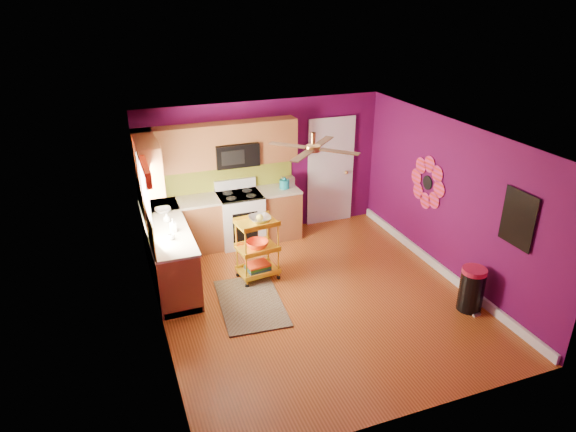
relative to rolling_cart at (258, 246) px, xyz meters
name	(u,v)px	position (x,y,z in m)	size (l,w,h in m)	color
ground	(315,297)	(0.63, -0.85, -0.57)	(5.00, 5.00, 0.00)	brown
room_envelope	(320,197)	(0.66, -0.85, 1.06)	(4.54, 5.04, 2.52)	#570944
lower_cabinets	(201,236)	(-0.72, 0.97, -0.14)	(2.81, 2.31, 0.94)	brown
electric_range	(240,218)	(0.08, 1.32, -0.09)	(0.76, 0.66, 1.13)	white
upper_cabinetry	(197,152)	(-0.61, 1.32, 1.23)	(2.80, 2.30, 1.26)	brown
left_window	(144,185)	(-1.59, 0.20, 1.17)	(0.08, 1.35, 1.08)	white
panel_door	(330,172)	(1.98, 1.62, 0.45)	(0.95, 0.11, 2.15)	white
right_wall_art	(465,198)	(2.86, -1.19, 0.87)	(0.04, 2.74, 1.04)	black
ceiling_fan	(313,148)	(0.63, -0.65, 1.72)	(1.01, 1.01, 0.26)	#BF8C3F
shag_rug	(251,303)	(-0.33, -0.66, -0.56)	(0.90, 1.46, 0.02)	black
rolling_cart	(258,246)	(0.00, 0.00, 0.00)	(0.67, 0.52, 1.11)	yellow
trash_can	(472,289)	(2.61, -1.91, -0.24)	(0.38, 0.40, 0.67)	black
teal_kettle	(284,184)	(0.94, 1.34, 0.45)	(0.18, 0.18, 0.21)	teal
toaster	(288,182)	(1.03, 1.41, 0.46)	(0.22, 0.15, 0.18)	beige
soap_bottle_a	(173,225)	(-1.25, 0.22, 0.47)	(0.09, 0.09, 0.20)	#EA3F72
soap_bottle_b	(167,218)	(-1.29, 0.59, 0.44)	(0.12, 0.12, 0.15)	white
counter_dish	(163,210)	(-1.29, 1.01, 0.40)	(0.26, 0.26, 0.06)	white
counter_cup	(171,237)	(-1.32, -0.04, 0.41)	(0.11, 0.11, 0.09)	white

